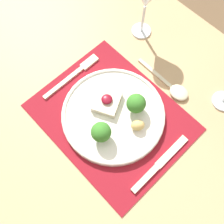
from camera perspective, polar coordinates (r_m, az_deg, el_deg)
The scene contains 7 objects.
ground_plane at distance 1.47m, azimuth -0.01°, elevation -11.74°, with size 8.00×8.00×0.00m, color brown.
dining_table at distance 0.82m, azimuth -0.02°, elevation -3.42°, with size 1.52×0.92×0.76m.
placemat at distance 0.74m, azimuth -0.02°, elevation -1.14°, with size 0.41×0.33×0.00m, color maroon.
dinner_plate at distance 0.72m, azimuth 0.17°, elevation -0.27°, with size 0.29×0.29×0.08m.
fork at distance 0.80m, azimuth -8.03°, elevation 8.32°, with size 0.02×0.20×0.01m.
knife at distance 0.70m, azimuth 9.63°, elevation -11.76°, with size 0.02×0.20×0.01m.
spoon at distance 0.79m, azimuth 13.51°, elevation 4.86°, with size 0.19×0.05×0.02m.
Camera 1 is at (0.19, -0.18, 1.45)m, focal length 42.00 mm.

